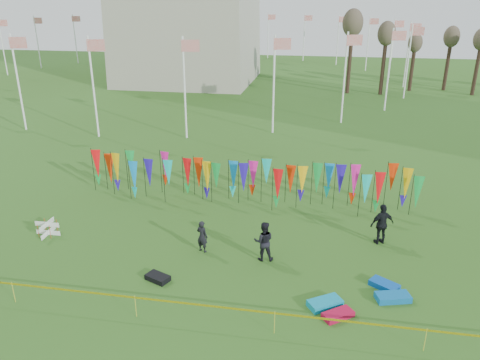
% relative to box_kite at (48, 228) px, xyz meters
% --- Properties ---
extents(ground, '(160.00, 160.00, 0.00)m').
position_rel_box_kite_xyz_m(ground, '(8.64, -3.57, -0.36)').
color(ground, '#2C5317').
rests_on(ground, ground).
extents(flagpole_ring, '(57.40, 56.16, 8.00)m').
position_rel_box_kite_xyz_m(flagpole_ring, '(-5.36, 44.43, 3.64)').
color(flagpole_ring, white).
rests_on(flagpole_ring, ground).
extents(banner_row, '(18.64, 0.64, 2.40)m').
position_rel_box_kite_xyz_m(banner_row, '(8.92, 5.46, 1.16)').
color(banner_row, black).
rests_on(banner_row, ground).
extents(caution_tape_near, '(26.00, 0.02, 0.90)m').
position_rel_box_kite_xyz_m(caution_tape_near, '(8.42, -5.14, 0.42)').
color(caution_tape_near, '#F7EE05').
rests_on(caution_tape_near, ground).
extents(box_kite, '(0.64, 0.64, 0.71)m').
position_rel_box_kite_xyz_m(box_kite, '(0.00, 0.00, 0.00)').
color(box_kite, red).
rests_on(box_kite, ground).
extents(person_left, '(0.66, 0.57, 1.51)m').
position_rel_box_kite_xyz_m(person_left, '(7.76, -0.18, 0.40)').
color(person_left, black).
rests_on(person_left, ground).
extents(person_mid, '(0.95, 0.67, 1.81)m').
position_rel_box_kite_xyz_m(person_mid, '(10.57, -0.40, 0.55)').
color(person_mid, black).
rests_on(person_mid, ground).
extents(person_right, '(1.33, 1.09, 1.98)m').
position_rel_box_kite_xyz_m(person_right, '(15.77, 2.02, 0.63)').
color(person_right, black).
rests_on(person_right, ground).
extents(kite_bag_turquoise, '(1.40, 1.22, 0.25)m').
position_rel_box_kite_xyz_m(kite_bag_turquoise, '(13.27, -3.31, -0.23)').
color(kite_bag_turquoise, '#0C93BB').
rests_on(kite_bag_turquoise, ground).
extents(kite_bag_blue, '(1.25, 1.11, 0.23)m').
position_rel_box_kite_xyz_m(kite_bag_blue, '(15.58, -1.68, -0.24)').
color(kite_bag_blue, '#0B4FB7').
rests_on(kite_bag_blue, ground).
extents(kite_bag_red, '(1.23, 1.10, 0.21)m').
position_rel_box_kite_xyz_m(kite_bag_red, '(13.74, -3.89, -0.25)').
color(kite_bag_red, '#B80C34').
rests_on(kite_bag_red, ground).
extents(kite_bag_black, '(1.11, 0.89, 0.22)m').
position_rel_box_kite_xyz_m(kite_bag_black, '(6.54, -2.77, -0.24)').
color(kite_bag_black, black).
rests_on(kite_bag_black, ground).
extents(kite_bag_teal, '(1.40, 0.94, 0.24)m').
position_rel_box_kite_xyz_m(kite_bag_teal, '(15.82, -2.47, -0.23)').
color(kite_bag_teal, '#0C66B0').
rests_on(kite_bag_teal, ground).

